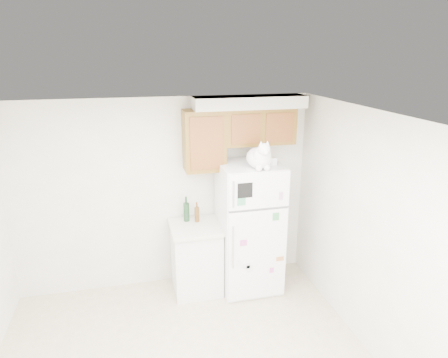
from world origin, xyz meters
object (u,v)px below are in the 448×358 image
object	(u,v)px
base_counter	(196,257)
storage_box_back	(255,156)
storage_box_front	(270,161)
refrigerator	(249,227)
cat	(260,157)
bottle_amber	(197,212)
bottle_green	(186,209)

from	to	relation	value
base_counter	storage_box_back	distance (m)	1.52
base_counter	storage_box_front	xyz separation A→B (m)	(0.91, -0.16, 1.28)
refrigerator	cat	distance (m)	1.01
base_counter	storage_box_back	size ratio (longest dim) A/B	5.11
refrigerator	base_counter	distance (m)	0.79
bottle_amber	cat	bearing A→B (deg)	-29.27
cat	bottle_amber	distance (m)	1.12
bottle_green	bottle_amber	bearing A→B (deg)	-23.06
cat	bottle_green	bearing A→B (deg)	151.64
cat	base_counter	bearing A→B (deg)	159.23
storage_box_front	bottle_green	size ratio (longest dim) A/B	0.45
refrigerator	base_counter	bearing A→B (deg)	173.91
base_counter	cat	world-z (taller)	cat
storage_box_back	bottle_amber	size ratio (longest dim) A/B	0.67
base_counter	bottle_green	bearing A→B (deg)	117.79
storage_box_back	bottle_green	world-z (taller)	storage_box_back
refrigerator	bottle_amber	size ratio (longest dim) A/B	6.37
base_counter	storage_box_front	world-z (taller)	storage_box_front
bottle_green	refrigerator	bearing A→B (deg)	-17.13
cat	bottle_amber	bearing A→B (deg)	150.73
bottle_green	cat	bearing A→B (deg)	-28.36
base_counter	storage_box_back	xyz separation A→B (m)	(0.80, 0.08, 1.29)
refrigerator	bottle_green	size ratio (longest dim) A/B	5.13
storage_box_back	storage_box_front	distance (m)	0.26
storage_box_back	storage_box_front	size ratio (longest dim) A/B	1.20
refrigerator	bottle_amber	world-z (taller)	refrigerator
base_counter	storage_box_back	bearing A→B (deg)	5.74
storage_box_back	bottle_green	xyz separation A→B (m)	(-0.89, 0.09, -0.66)
storage_box_back	storage_box_front	bearing A→B (deg)	-66.41
refrigerator	cat	world-z (taller)	cat
storage_box_back	storage_box_front	xyz separation A→B (m)	(0.11, -0.24, -0.01)
storage_box_front	bottle_amber	world-z (taller)	storage_box_front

